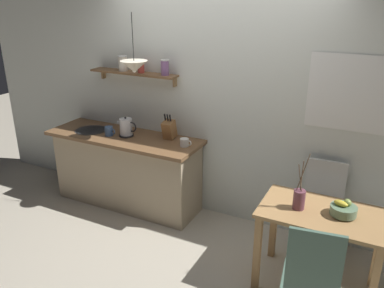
% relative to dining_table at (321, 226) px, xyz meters
% --- Properties ---
extents(ground_plane, '(14.00, 14.00, 0.00)m').
position_rel_dining_table_xyz_m(ground_plane, '(-1.30, 0.16, -0.61)').
color(ground_plane, '#BCB29E').
extents(back_wall, '(6.80, 0.11, 2.70)m').
position_rel_dining_table_xyz_m(back_wall, '(-1.10, 0.81, 0.74)').
color(back_wall, silver).
rests_on(back_wall, ground_plane).
extents(kitchen_counter, '(1.83, 0.63, 0.88)m').
position_rel_dining_table_xyz_m(kitchen_counter, '(-2.30, 0.48, -0.17)').
color(kitchen_counter, tan).
rests_on(kitchen_counter, ground_plane).
extents(wall_shelf, '(1.07, 0.20, 0.30)m').
position_rel_dining_table_xyz_m(wall_shelf, '(-2.21, 0.65, 1.00)').
color(wall_shelf, brown).
extents(dining_table, '(1.00, 0.60, 0.74)m').
position_rel_dining_table_xyz_m(dining_table, '(0.00, 0.00, 0.00)').
color(dining_table, tan).
rests_on(dining_table, ground_plane).
extents(dining_chair_near, '(0.46, 0.47, 1.01)m').
position_rel_dining_table_xyz_m(dining_chair_near, '(0.05, -0.62, -0.06)').
color(dining_chair_near, '#4C6B5B').
rests_on(dining_chair_near, ground_plane).
extents(dining_chair_far, '(0.45, 0.41, 0.92)m').
position_rel_dining_table_xyz_m(dining_chair_far, '(-0.08, 0.57, -0.09)').
color(dining_chair_far, silver).
rests_on(dining_chair_far, ground_plane).
extents(fruit_bowl, '(0.21, 0.21, 0.14)m').
position_rel_dining_table_xyz_m(fruit_bowl, '(0.15, 0.01, 0.19)').
color(fruit_bowl, slate).
rests_on(fruit_bowl, dining_table).
extents(twig_vase, '(0.10, 0.10, 0.50)m').
position_rel_dining_table_xyz_m(twig_vase, '(-0.19, -0.04, 0.22)').
color(twig_vase, brown).
rests_on(twig_vase, dining_table).
extents(electric_kettle, '(0.25, 0.17, 0.23)m').
position_rel_dining_table_xyz_m(electric_kettle, '(-2.26, 0.46, 0.37)').
color(electric_kettle, black).
rests_on(electric_kettle, kitchen_counter).
extents(knife_block, '(0.12, 0.17, 0.29)m').
position_rel_dining_table_xyz_m(knife_block, '(-1.78, 0.60, 0.38)').
color(knife_block, '#9E6B3D').
rests_on(knife_block, kitchen_counter).
extents(coffee_mug_by_sink, '(0.14, 0.09, 0.11)m').
position_rel_dining_table_xyz_m(coffee_mug_by_sink, '(-2.45, 0.38, 0.32)').
color(coffee_mug_by_sink, '#3D5B89').
rests_on(coffee_mug_by_sink, kitchen_counter).
extents(coffee_mug_spare, '(0.13, 0.09, 0.09)m').
position_rel_dining_table_xyz_m(coffee_mug_spare, '(-1.52, 0.48, 0.31)').
color(coffee_mug_spare, white).
rests_on(coffee_mug_spare, kitchen_counter).
extents(pendant_lamp, '(0.28, 0.28, 0.60)m').
position_rel_dining_table_xyz_m(pendant_lamp, '(-2.06, 0.39, 1.09)').
color(pendant_lamp, black).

